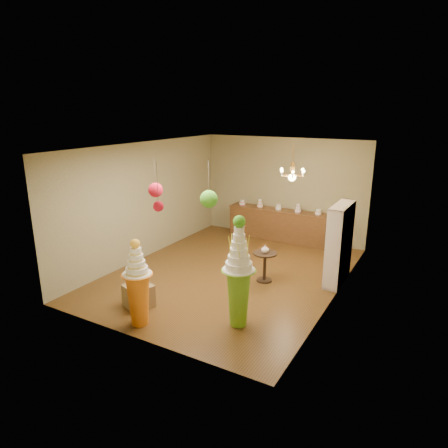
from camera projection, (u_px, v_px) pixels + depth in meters
The scene contains 17 objects.
floor at pixel (230, 273), 9.56m from camera, with size 6.50×6.50×0.00m, color #523616.
ceiling at pixel (230, 146), 8.72m from camera, with size 6.50×6.50×0.00m, color white.
wall_back at pixel (283, 189), 11.85m from camera, with size 5.00×0.04×3.00m, color gray.
wall_front at pixel (133, 257), 6.42m from camera, with size 5.00×0.04×3.00m, color gray.
wall_left at pixel (146, 201), 10.32m from camera, with size 0.04×6.50×3.00m, color gray.
wall_right at pixel (340, 228), 7.95m from camera, with size 0.04×6.50×3.00m, color gray.
pedestal_green at pixel (239, 283), 7.07m from camera, with size 0.62×0.62×2.06m.
pedestal_orange at pixel (138, 291), 7.15m from camera, with size 0.61×0.61×1.63m.
burlap_riser at pixel (139, 296), 7.92m from camera, with size 0.49×0.49×0.45m, color olive.
sideboard at pixel (278, 224), 11.90m from camera, with size 3.04×0.54×1.16m.
shelving_unit at pixel (339, 244), 8.86m from camera, with size 0.33×1.20×1.80m.
round_table at pixel (265, 263), 9.01m from camera, with size 0.56×0.56×0.69m.
vase at pixel (265, 249), 8.92m from camera, with size 0.17×0.17×0.18m, color beige.
pom_red_left at pixel (156, 190), 7.23m from camera, with size 0.27×0.27×0.76m.
pom_green_mid at pixel (209, 199), 6.95m from camera, with size 0.31×0.31×0.88m.
pom_red_right at pixel (158, 206), 6.40m from camera, with size 0.17×0.17×0.80m.
chandelier at pixel (292, 175), 9.28m from camera, with size 0.73×0.73×0.85m.
Camera 1 is at (4.25, -7.76, 3.80)m, focal length 32.00 mm.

